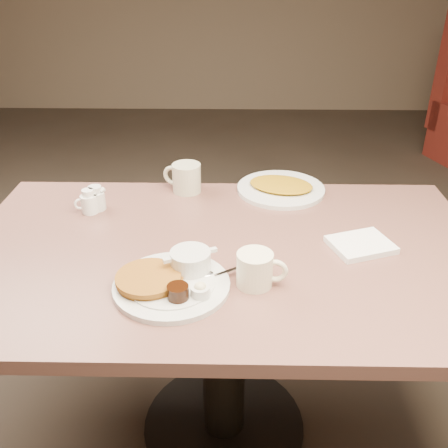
{
  "coord_description": "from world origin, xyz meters",
  "views": [
    {
      "loc": [
        0.02,
        -1.21,
        1.5
      ],
      "look_at": [
        0.0,
        0.02,
        0.82
      ],
      "focal_mm": 40.35,
      "sensor_mm": 36.0,
      "label": 1
    }
  ],
  "objects_px": {
    "main_plate": "(172,278)",
    "coffee_mug_far": "(186,178)",
    "coffee_mug_near": "(256,269)",
    "creamer_left": "(89,202)",
    "diner_table": "(224,297)",
    "hash_plate": "(281,188)",
    "creamer_right": "(96,199)"
  },
  "relations": [
    {
      "from": "main_plate",
      "to": "coffee_mug_near",
      "type": "height_order",
      "value": "coffee_mug_near"
    },
    {
      "from": "main_plate",
      "to": "coffee_mug_far",
      "type": "height_order",
      "value": "coffee_mug_far"
    },
    {
      "from": "main_plate",
      "to": "creamer_left",
      "type": "bearing_deg",
      "value": 128.19
    },
    {
      "from": "main_plate",
      "to": "coffee_mug_near",
      "type": "relative_size",
      "value": 2.88
    },
    {
      "from": "main_plate",
      "to": "coffee_mug_far",
      "type": "xyz_separation_m",
      "value": [
        -0.01,
        0.56,
        0.03
      ]
    },
    {
      "from": "diner_table",
      "to": "main_plate",
      "type": "height_order",
      "value": "main_plate"
    },
    {
      "from": "coffee_mug_far",
      "to": "creamer_left",
      "type": "bearing_deg",
      "value": -150.39
    },
    {
      "from": "coffee_mug_near",
      "to": "creamer_right",
      "type": "xyz_separation_m",
      "value": [
        -0.5,
        0.41,
        -0.01
      ]
    },
    {
      "from": "diner_table",
      "to": "coffee_mug_near",
      "type": "bearing_deg",
      "value": -63.45
    },
    {
      "from": "diner_table",
      "to": "hash_plate",
      "type": "xyz_separation_m",
      "value": [
        0.19,
        0.39,
        0.18
      ]
    },
    {
      "from": "creamer_left",
      "to": "creamer_right",
      "type": "xyz_separation_m",
      "value": [
        0.02,
        0.03,
        -0.0
      ]
    },
    {
      "from": "main_plate",
      "to": "creamer_left",
      "type": "distance_m",
      "value": 0.5
    },
    {
      "from": "diner_table",
      "to": "creamer_left",
      "type": "distance_m",
      "value": 0.53
    },
    {
      "from": "diner_table",
      "to": "main_plate",
      "type": "relative_size",
      "value": 3.85
    },
    {
      "from": "diner_table",
      "to": "coffee_mug_far",
      "type": "xyz_separation_m",
      "value": [
        -0.14,
        0.38,
        0.22
      ]
    },
    {
      "from": "coffee_mug_far",
      "to": "creamer_left",
      "type": "xyz_separation_m",
      "value": [
        -0.3,
        -0.17,
        -0.01
      ]
    },
    {
      "from": "main_plate",
      "to": "creamer_left",
      "type": "relative_size",
      "value": 4.87
    },
    {
      "from": "main_plate",
      "to": "creamer_left",
      "type": "height_order",
      "value": "creamer_left"
    },
    {
      "from": "diner_table",
      "to": "hash_plate",
      "type": "relative_size",
      "value": 3.89
    },
    {
      "from": "coffee_mug_far",
      "to": "creamer_right",
      "type": "xyz_separation_m",
      "value": [
        -0.28,
        -0.14,
        -0.01
      ]
    },
    {
      "from": "creamer_left",
      "to": "hash_plate",
      "type": "height_order",
      "value": "creamer_left"
    },
    {
      "from": "hash_plate",
      "to": "creamer_right",
      "type": "bearing_deg",
      "value": -166.41
    },
    {
      "from": "coffee_mug_far",
      "to": "creamer_right",
      "type": "relative_size",
      "value": 1.65
    },
    {
      "from": "coffee_mug_near",
      "to": "creamer_left",
      "type": "relative_size",
      "value": 1.69
    },
    {
      "from": "diner_table",
      "to": "coffee_mug_near",
      "type": "height_order",
      "value": "coffee_mug_near"
    },
    {
      "from": "diner_table",
      "to": "creamer_left",
      "type": "xyz_separation_m",
      "value": [
        -0.44,
        0.22,
        0.21
      ]
    },
    {
      "from": "hash_plate",
      "to": "main_plate",
      "type": "bearing_deg",
      "value": -119.27
    },
    {
      "from": "coffee_mug_near",
      "to": "creamer_left",
      "type": "height_order",
      "value": "coffee_mug_near"
    },
    {
      "from": "creamer_left",
      "to": "diner_table",
      "type": "bearing_deg",
      "value": -26.34
    },
    {
      "from": "creamer_left",
      "to": "creamer_right",
      "type": "bearing_deg",
      "value": 59.41
    },
    {
      "from": "coffee_mug_near",
      "to": "coffee_mug_far",
      "type": "distance_m",
      "value": 0.6
    },
    {
      "from": "coffee_mug_near",
      "to": "diner_table",
      "type": "bearing_deg",
      "value": 116.55
    }
  ]
}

